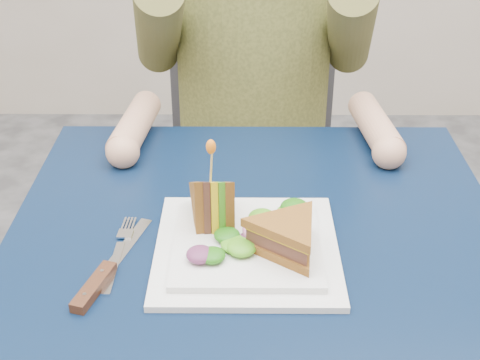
{
  "coord_description": "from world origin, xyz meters",
  "views": [
    {
      "loc": [
        -0.02,
        -0.8,
        1.3
      ],
      "look_at": [
        -0.03,
        0.02,
        0.82
      ],
      "focal_mm": 50.0,
      "sensor_mm": 36.0,
      "label": 1
    }
  ],
  "objects_px": {
    "sandwich_upright": "(212,203)",
    "knife": "(101,278)",
    "chair": "(252,136)",
    "sandwich_flat": "(287,236)",
    "plate": "(247,247)",
    "table": "(257,281)",
    "diner": "(254,2)",
    "fork": "(118,255)"
  },
  "relations": [
    {
      "from": "sandwich_upright",
      "to": "knife",
      "type": "bearing_deg",
      "value": -142.18
    },
    {
      "from": "sandwich_upright",
      "to": "chair",
      "type": "bearing_deg",
      "value": 84.58
    },
    {
      "from": "sandwich_flat",
      "to": "sandwich_upright",
      "type": "distance_m",
      "value": 0.13
    },
    {
      "from": "chair",
      "to": "plate",
      "type": "height_order",
      "value": "chair"
    },
    {
      "from": "table",
      "to": "diner",
      "type": "xyz_separation_m",
      "value": [
        -0.0,
        0.6,
        0.26
      ]
    },
    {
      "from": "diner",
      "to": "knife",
      "type": "relative_size",
      "value": 3.42
    },
    {
      "from": "chair",
      "to": "diner",
      "type": "distance_m",
      "value": 0.39
    },
    {
      "from": "chair",
      "to": "fork",
      "type": "relative_size",
      "value": 5.18
    },
    {
      "from": "chair",
      "to": "sandwich_flat",
      "type": "bearing_deg",
      "value": -87.09
    },
    {
      "from": "plate",
      "to": "sandwich_upright",
      "type": "distance_m",
      "value": 0.08
    },
    {
      "from": "diner",
      "to": "knife",
      "type": "xyz_separation_m",
      "value": [
        -0.21,
        -0.7,
        -0.18
      ]
    },
    {
      "from": "plate",
      "to": "fork",
      "type": "relative_size",
      "value": 1.45
    },
    {
      "from": "chair",
      "to": "knife",
      "type": "relative_size",
      "value": 4.27
    },
    {
      "from": "table",
      "to": "diner",
      "type": "height_order",
      "value": "diner"
    },
    {
      "from": "chair",
      "to": "knife",
      "type": "bearing_deg",
      "value": -104.66
    },
    {
      "from": "table",
      "to": "plate",
      "type": "height_order",
      "value": "plate"
    },
    {
      "from": "chair",
      "to": "sandwich_upright",
      "type": "bearing_deg",
      "value": -95.42
    },
    {
      "from": "table",
      "to": "sandwich_flat",
      "type": "xyz_separation_m",
      "value": [
        0.04,
        -0.06,
        0.12
      ]
    },
    {
      "from": "table",
      "to": "diner",
      "type": "bearing_deg",
      "value": 90.0
    },
    {
      "from": "sandwich_flat",
      "to": "sandwich_upright",
      "type": "relative_size",
      "value": 1.47
    },
    {
      "from": "sandwich_flat",
      "to": "knife",
      "type": "relative_size",
      "value": 0.82
    },
    {
      "from": "sandwich_flat",
      "to": "table",
      "type": "bearing_deg",
      "value": 123.81
    },
    {
      "from": "sandwich_flat",
      "to": "fork",
      "type": "xyz_separation_m",
      "value": [
        -0.24,
        0.01,
        -0.04
      ]
    },
    {
      "from": "fork",
      "to": "sandwich_upright",
      "type": "bearing_deg",
      "value": 23.4
    },
    {
      "from": "diner",
      "to": "plate",
      "type": "xyz_separation_m",
      "value": [
        -0.02,
        -0.63,
        -0.18
      ]
    },
    {
      "from": "fork",
      "to": "diner",
      "type": "bearing_deg",
      "value": 72.81
    },
    {
      "from": "sandwich_upright",
      "to": "fork",
      "type": "height_order",
      "value": "sandwich_upright"
    },
    {
      "from": "chair",
      "to": "plate",
      "type": "bearing_deg",
      "value": -91.23
    },
    {
      "from": "knife",
      "to": "chair",
      "type": "bearing_deg",
      "value": 75.34
    },
    {
      "from": "table",
      "to": "plate",
      "type": "relative_size",
      "value": 2.88
    },
    {
      "from": "diner",
      "to": "sandwich_flat",
      "type": "xyz_separation_m",
      "value": [
        0.04,
        -0.65,
        -0.14
      ]
    },
    {
      "from": "sandwich_flat",
      "to": "diner",
      "type": "bearing_deg",
      "value": 93.41
    },
    {
      "from": "table",
      "to": "diner",
      "type": "distance_m",
      "value": 0.65
    },
    {
      "from": "diner",
      "to": "table",
      "type": "bearing_deg",
      "value": -90.0
    },
    {
      "from": "chair",
      "to": "knife",
      "type": "distance_m",
      "value": 0.86
    },
    {
      "from": "table",
      "to": "chair",
      "type": "height_order",
      "value": "chair"
    },
    {
      "from": "diner",
      "to": "plate",
      "type": "relative_size",
      "value": 2.87
    },
    {
      "from": "chair",
      "to": "plate",
      "type": "relative_size",
      "value": 3.58
    },
    {
      "from": "plate",
      "to": "sandwich_upright",
      "type": "bearing_deg",
      "value": 138.09
    },
    {
      "from": "table",
      "to": "sandwich_flat",
      "type": "bearing_deg",
      "value": -56.19
    },
    {
      "from": "chair",
      "to": "sandwich_flat",
      "type": "xyz_separation_m",
      "value": [
        0.04,
        -0.77,
        0.23
      ]
    },
    {
      "from": "chair",
      "to": "fork",
      "type": "xyz_separation_m",
      "value": [
        -0.2,
        -0.75,
        0.19
      ]
    }
  ]
}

